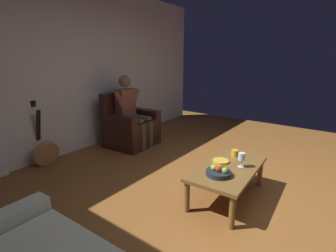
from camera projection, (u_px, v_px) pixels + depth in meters
The scene contains 10 objects.
ground_plane at pixel (255, 199), 2.87m from camera, with size 7.28×7.28×0.00m, color brown.
wall_back at pixel (83, 69), 4.26m from camera, with size 6.15×0.06×2.78m, color silver.
armchair at pixel (130, 127), 4.58m from camera, with size 0.87×0.78×0.98m.
person_seated at pixel (131, 109), 4.47m from camera, with size 0.63×0.63×1.28m.
coffee_table at pixel (228, 171), 2.83m from camera, with size 1.12×0.64×0.39m.
guitar at pixel (45, 151), 3.74m from camera, with size 0.38×0.32×0.98m.
wine_glass_near at pixel (242, 157), 2.78m from camera, with size 0.08×0.08×0.17m.
fruit_bowl at pixel (219, 172), 2.60m from camera, with size 0.26×0.26×0.11m.
decorative_dish at pixel (221, 161), 2.93m from camera, with size 0.19×0.19×0.02m, color gold.
candle_jar at pixel (235, 153), 3.10m from camera, with size 0.09×0.09×0.08m, color gold.
Camera 1 is at (2.64, 0.71, 1.58)m, focal length 26.61 mm.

